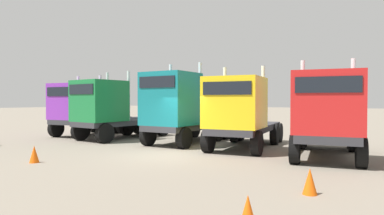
{
  "coord_description": "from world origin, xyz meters",
  "views": [
    {
      "loc": [
        8.79,
        -11.32,
        2.33
      ],
      "look_at": [
        -1.62,
        4.26,
        1.94
      ],
      "focal_mm": 31.73,
      "sensor_mm": 36.0,
      "label": 1
    }
  ],
  "objects_px": {
    "semi_truck_purple": "(82,109)",
    "semi_truck_teal": "(177,108)",
    "traffic_cone_far": "(248,213)",
    "semi_truck_yellow": "(240,113)",
    "semi_truck_green": "(108,109)",
    "traffic_cone_mid": "(310,181)",
    "semi_truck_red": "(327,115)",
    "traffic_cone_near": "(34,154)"
  },
  "relations": [
    {
      "from": "semi_truck_green",
      "to": "traffic_cone_near",
      "type": "xyz_separation_m",
      "value": [
        3.28,
        -6.65,
        -1.51
      ]
    },
    {
      "from": "semi_truck_green",
      "to": "semi_truck_yellow",
      "type": "distance_m",
      "value": 8.31
    },
    {
      "from": "semi_truck_green",
      "to": "traffic_cone_far",
      "type": "height_order",
      "value": "semi_truck_green"
    },
    {
      "from": "traffic_cone_near",
      "to": "semi_truck_teal",
      "type": "bearing_deg",
      "value": 78.74
    },
    {
      "from": "semi_truck_green",
      "to": "traffic_cone_mid",
      "type": "relative_size",
      "value": 9.3
    },
    {
      "from": "semi_truck_green",
      "to": "traffic_cone_mid",
      "type": "height_order",
      "value": "semi_truck_green"
    },
    {
      "from": "traffic_cone_near",
      "to": "traffic_cone_mid",
      "type": "relative_size",
      "value": 0.97
    },
    {
      "from": "semi_truck_green",
      "to": "traffic_cone_mid",
      "type": "bearing_deg",
      "value": 70.51
    },
    {
      "from": "semi_truck_red",
      "to": "traffic_cone_near",
      "type": "distance_m",
      "value": 11.28
    },
    {
      "from": "traffic_cone_far",
      "to": "semi_truck_yellow",
      "type": "bearing_deg",
      "value": 116.53
    },
    {
      "from": "semi_truck_purple",
      "to": "semi_truck_yellow",
      "type": "bearing_deg",
      "value": 80.9
    },
    {
      "from": "semi_truck_teal",
      "to": "traffic_cone_far",
      "type": "bearing_deg",
      "value": 39.71
    },
    {
      "from": "semi_truck_purple",
      "to": "semi_truck_teal",
      "type": "relative_size",
      "value": 1.04
    },
    {
      "from": "semi_truck_purple",
      "to": "semi_truck_green",
      "type": "bearing_deg",
      "value": 70.89
    },
    {
      "from": "traffic_cone_mid",
      "to": "traffic_cone_near",
      "type": "bearing_deg",
      "value": -172.21
    },
    {
      "from": "semi_truck_purple",
      "to": "semi_truck_teal",
      "type": "xyz_separation_m",
      "value": [
        7.8,
        -0.1,
        0.16
      ]
    },
    {
      "from": "semi_truck_red",
      "to": "semi_truck_yellow",
      "type": "bearing_deg",
      "value": -109.7
    },
    {
      "from": "traffic_cone_near",
      "to": "traffic_cone_far",
      "type": "xyz_separation_m",
      "value": [
        9.44,
        -1.71,
        0.01
      ]
    },
    {
      "from": "semi_truck_purple",
      "to": "traffic_cone_mid",
      "type": "relative_size",
      "value": 9.44
    },
    {
      "from": "semi_truck_green",
      "to": "traffic_cone_far",
      "type": "relative_size",
      "value": 9.31
    },
    {
      "from": "semi_truck_yellow",
      "to": "traffic_cone_far",
      "type": "relative_size",
      "value": 10.18
    },
    {
      "from": "semi_truck_purple",
      "to": "semi_truck_yellow",
      "type": "height_order",
      "value": "semi_truck_purple"
    },
    {
      "from": "semi_truck_purple",
      "to": "semi_truck_teal",
      "type": "bearing_deg",
      "value": 80.38
    },
    {
      "from": "semi_truck_teal",
      "to": "semi_truck_purple",
      "type": "bearing_deg",
      "value": -93.32
    },
    {
      "from": "semi_truck_green",
      "to": "traffic_cone_mid",
      "type": "distance_m",
      "value": 14.14
    },
    {
      "from": "semi_truck_green",
      "to": "semi_truck_red",
      "type": "relative_size",
      "value": 0.91
    },
    {
      "from": "semi_truck_purple",
      "to": "traffic_cone_far",
      "type": "relative_size",
      "value": 9.45
    },
    {
      "from": "semi_truck_green",
      "to": "traffic_cone_near",
      "type": "relative_size",
      "value": 9.6
    },
    {
      "from": "semi_truck_purple",
      "to": "traffic_cone_mid",
      "type": "distance_m",
      "value": 17.22
    },
    {
      "from": "semi_truck_yellow",
      "to": "semi_truck_green",
      "type": "bearing_deg",
      "value": -95.93
    },
    {
      "from": "semi_truck_yellow",
      "to": "traffic_cone_mid",
      "type": "relative_size",
      "value": 10.17
    },
    {
      "from": "semi_truck_teal",
      "to": "traffic_cone_far",
      "type": "height_order",
      "value": "semi_truck_teal"
    },
    {
      "from": "traffic_cone_far",
      "to": "traffic_cone_near",
      "type": "bearing_deg",
      "value": 169.76
    },
    {
      "from": "semi_truck_teal",
      "to": "traffic_cone_near",
      "type": "bearing_deg",
      "value": -13.86
    },
    {
      "from": "semi_truck_purple",
      "to": "traffic_cone_far",
      "type": "bearing_deg",
      "value": 51.71
    },
    {
      "from": "semi_truck_teal",
      "to": "traffic_cone_mid",
      "type": "distance_m",
      "value": 10.26
    },
    {
      "from": "semi_truck_purple",
      "to": "traffic_cone_near",
      "type": "height_order",
      "value": "semi_truck_purple"
    },
    {
      "from": "traffic_cone_near",
      "to": "traffic_cone_mid",
      "type": "height_order",
      "value": "traffic_cone_mid"
    },
    {
      "from": "semi_truck_purple",
      "to": "semi_truck_red",
      "type": "height_order",
      "value": "semi_truck_purple"
    },
    {
      "from": "semi_truck_teal",
      "to": "traffic_cone_far",
      "type": "xyz_separation_m",
      "value": [
        8.03,
        -8.82,
        -1.62
      ]
    },
    {
      "from": "semi_truck_teal",
      "to": "semi_truck_red",
      "type": "relative_size",
      "value": 0.89
    },
    {
      "from": "semi_truck_teal",
      "to": "traffic_cone_mid",
      "type": "relative_size",
      "value": 9.08
    }
  ]
}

